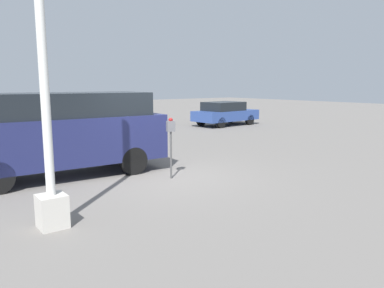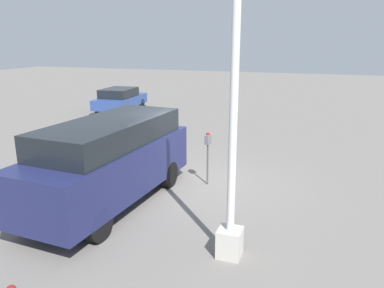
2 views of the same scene
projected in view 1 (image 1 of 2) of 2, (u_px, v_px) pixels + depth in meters
The scene contains 5 objects.
ground_plane at pixel (154, 176), 9.61m from camera, with size 80.00×80.00×0.00m, color slate.
parking_meter_near at pixel (171, 134), 9.17m from camera, with size 0.22×0.15×1.52m.
lamp_post at pixel (47, 132), 5.91m from camera, with size 0.44×0.44×5.37m.
parked_van at pixel (62, 131), 9.39m from camera, with size 5.23×2.11×2.12m.
car_distant at pixel (225, 113), 21.18m from camera, with size 3.98×2.01×1.33m.
Camera 1 is at (4.90, 8.03, 2.34)m, focal length 35.00 mm.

